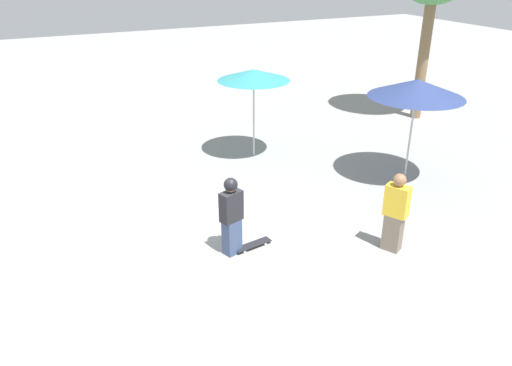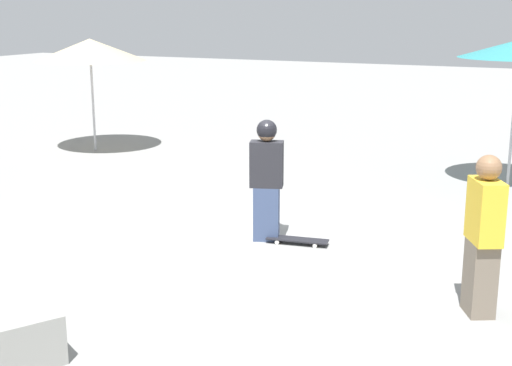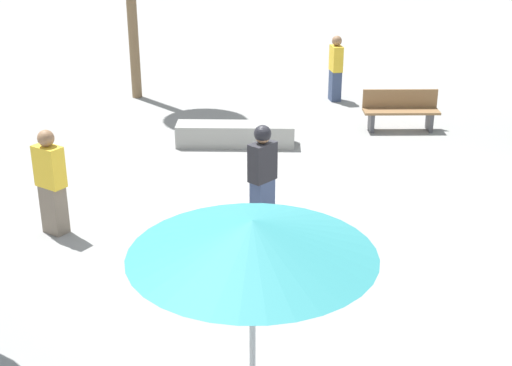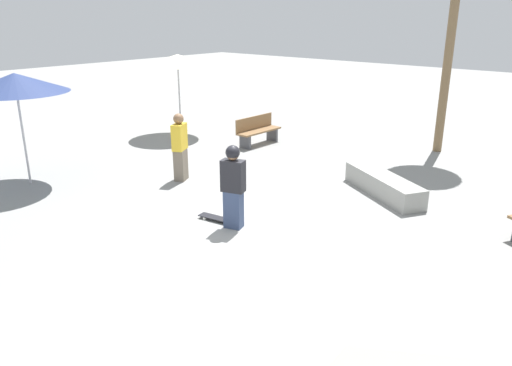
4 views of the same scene
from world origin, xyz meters
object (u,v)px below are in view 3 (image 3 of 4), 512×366
(shade_umbrella_teal, at_px, (252,238))
(bystander_watching, at_px, (51,183))
(skater_main, at_px, (262,172))
(skateboard, at_px, (237,226))
(concrete_ledge, at_px, (235,134))
(bystander_far, at_px, (336,69))
(bench_near, at_px, (401,110))

(shade_umbrella_teal, xyz_separation_m, bystander_watching, (5.61, 0.34, -1.50))
(skater_main, distance_m, skateboard, 0.91)
(concrete_ledge, xyz_separation_m, bystander_watching, (-2.24, 4.17, 0.58))
(skateboard, bearing_deg, shade_umbrella_teal, 55.28)
(shade_umbrella_teal, distance_m, bystander_far, 12.28)
(shade_umbrella_teal, bearing_deg, concrete_ledge, -26.03)
(concrete_ledge, xyz_separation_m, bench_near, (-0.80, -3.55, 0.20))
(skateboard, xyz_separation_m, bystander_watching, (1.22, 2.43, 0.75))
(bench_near, height_order, bystander_watching, bystander_watching)
(shade_umbrella_teal, bearing_deg, bench_near, -46.32)
(shade_umbrella_teal, xyz_separation_m, bystander_far, (9.63, -7.46, -1.52))
(bench_near, relative_size, bystander_far, 1.03)
(skater_main, relative_size, concrete_ledge, 0.68)
(skateboard, height_order, bench_near, bench_near)
(shade_umbrella_teal, bearing_deg, skater_main, -29.99)
(concrete_ledge, bearing_deg, bystander_watching, 118.21)
(concrete_ledge, bearing_deg, bench_near, -102.70)
(shade_umbrella_teal, bearing_deg, bystander_far, -37.79)
(skateboard, bearing_deg, skater_main, 170.66)
(skater_main, xyz_separation_m, bystander_far, (5.24, -4.93, -0.07))
(bystander_watching, distance_m, bystander_far, 8.78)
(shade_umbrella_teal, relative_size, bystander_far, 1.56)
(bystander_far, bearing_deg, bench_near, 16.66)
(skater_main, height_order, skateboard, skater_main)
(skater_main, bearing_deg, bystander_watching, -41.77)
(bystander_watching, bearing_deg, concrete_ledge, -89.39)
(skateboard, relative_size, bystander_watching, 0.51)
(concrete_ledge, distance_m, bystander_watching, 4.77)
(concrete_ledge, xyz_separation_m, bystander_far, (1.78, -3.63, 0.56))
(bystander_far, bearing_deg, skateboard, -27.16)
(bench_near, bearing_deg, shade_umbrella_teal, 71.49)
(skater_main, bearing_deg, shade_umbrella_teal, 41.27)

